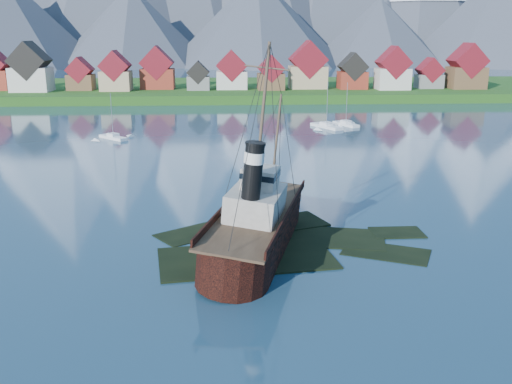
{
  "coord_description": "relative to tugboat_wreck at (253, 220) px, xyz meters",
  "views": [
    {
      "loc": [
        -5.14,
        -57.12,
        22.65
      ],
      "look_at": [
        -1.55,
        6.0,
        5.0
      ],
      "focal_mm": 40.0,
      "sensor_mm": 36.0,
      "label": 1
    }
  ],
  "objects": [
    {
      "name": "sailboat_c",
      "position": [
        -27.62,
        67.51,
        -2.68
      ],
      "size": [
        7.25,
        7.27,
        10.58
      ],
      "rotation": [
        0.0,
        0.0,
        0.78
      ],
      "color": "white",
      "rests_on": "ground"
    },
    {
      "name": "seawall",
      "position": [
        2.08,
        129.99,
        -2.92
      ],
      "size": [
        600.0,
        2.5,
        2.0
      ],
      "primitive_type": "cube",
      "color": "#3F3D38",
      "rests_on": "ground"
    },
    {
      "name": "sailboat_e",
      "position": [
        22.42,
        80.19,
        -2.66
      ],
      "size": [
        7.0,
        10.23,
        11.85
      ],
      "rotation": [
        0.0,
        0.0,
        0.48
      ],
      "color": "white",
      "rests_on": "ground"
    },
    {
      "name": "sailboat_f",
      "position": [
        27.93,
        83.31,
        -2.67
      ],
      "size": [
        5.6,
        8.84,
        11.31
      ],
      "rotation": [
        0.0,
        0.0,
        0.43
      ],
      "color": "white",
      "rests_on": "ground"
    },
    {
      "name": "ground",
      "position": [
        2.08,
        -2.01,
        -2.92
      ],
      "size": [
        1400.0,
        1400.0,
        0.0
      ],
      "primitive_type": "plane",
      "color": "#1C3A4F",
      "rests_on": "ground"
    },
    {
      "name": "shore_bank",
      "position": [
        2.08,
        167.99,
        -2.92
      ],
      "size": [
        600.0,
        80.0,
        3.2
      ],
      "primitive_type": "cube",
      "color": "#1D3F12",
      "rests_on": "ground"
    },
    {
      "name": "tugboat_wreck",
      "position": [
        0.0,
        0.0,
        0.0
      ],
      "size": [
        6.8,
        29.29,
        23.21
      ],
      "rotation": [
        0.0,
        0.09,
        -0.27
      ],
      "color": "black",
      "rests_on": "ground"
    },
    {
      "name": "town",
      "position": [
        -31.04,
        150.18,
        6.06
      ],
      "size": [
        250.96,
        16.69,
        17.3
      ],
      "color": "maroon",
      "rests_on": "ground"
    },
    {
      "name": "shoal",
      "position": [
        3.86,
        0.14,
        -3.27
      ],
      "size": [
        31.71,
        21.24,
        1.14
      ],
      "color": "black",
      "rests_on": "ground"
    }
  ]
}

